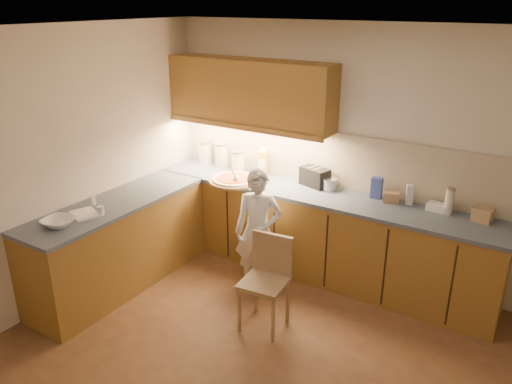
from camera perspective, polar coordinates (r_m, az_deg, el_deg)
room at (r=3.36m, az=0.65°, el=1.83°), size 4.54×4.50×2.62m
l_counter at (r=5.26m, az=-0.86°, el=-5.06°), size 3.77×2.62×0.92m
backsplash at (r=5.35m, az=8.38°, el=3.80°), size 3.75×0.02×0.58m
upper_cabinets at (r=5.48m, az=-0.75°, el=11.31°), size 1.95×0.36×0.73m
pizza_on_board at (r=5.45m, az=-2.54°, el=1.41°), size 0.55×0.55×0.22m
child at (r=4.95m, az=0.26°, el=-4.52°), size 0.55×0.47×1.28m
wooden_chair at (r=4.50m, az=1.30°, el=-9.46°), size 0.42×0.42×0.86m
mixing_bowl at (r=4.74m, az=-21.65°, el=-3.22°), size 0.31×0.31×0.07m
canister_a at (r=6.09m, az=-5.87°, el=4.62°), size 0.14×0.14×0.28m
canister_b at (r=6.08m, az=-5.83°, el=4.54°), size 0.16×0.16×0.27m
canister_c at (r=5.92m, az=-3.98°, el=4.25°), size 0.15×0.15×0.29m
canister_d at (r=5.77m, az=-2.06°, el=3.57°), size 0.15×0.15×0.25m
oil_jug at (r=5.66m, az=0.84°, el=3.42°), size 0.12×0.10×0.31m
toaster at (r=5.35m, az=6.73°, el=1.74°), size 0.35×0.26×0.20m
steel_pot at (r=5.26m, az=8.37°, el=0.90°), size 0.16×0.16×0.12m
blue_box at (r=5.12m, az=13.62°, el=0.45°), size 0.11×0.08×0.21m
card_box_a at (r=5.07m, az=15.21°, el=-0.57°), size 0.17×0.14×0.11m
white_bottle at (r=5.06m, az=17.14°, el=-0.29°), size 0.09×0.09×0.20m
flat_pack at (r=5.01m, az=19.99°, el=-1.61°), size 0.19×0.14×0.07m
tall_jar at (r=4.93m, az=21.23°, el=-0.97°), size 0.08×0.08×0.26m
card_box_b at (r=4.92m, az=24.49°, el=-2.36°), size 0.19×0.16×0.13m
dough_cloth at (r=4.89m, az=-19.00°, el=-2.39°), size 0.33×0.29×0.02m
spice_jar_a at (r=5.10m, az=-18.25°, el=-0.94°), size 0.07×0.07×0.09m
spice_jar_b at (r=4.83m, az=-17.34°, el=-2.06°), size 0.07×0.07×0.08m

